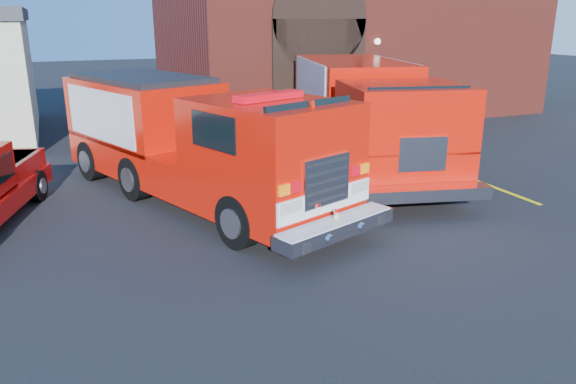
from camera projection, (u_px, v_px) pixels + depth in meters
name	position (u px, v px, depth m)	size (l,w,h in m)	color
ground	(264.00, 240.00, 10.71)	(100.00, 100.00, 0.00)	black
parking_stripe_near	(494.00, 187.00, 13.99)	(0.12, 3.00, 0.01)	yellow
parking_stripe_mid	(422.00, 160.00, 16.63)	(0.12, 3.00, 0.01)	yellow
parking_stripe_far	(370.00, 140.00, 19.27)	(0.12, 3.00, 0.01)	yellow
fire_station	(341.00, 12.00, 25.07)	(15.20, 10.20, 8.45)	maroon
fire_engine	(192.00, 140.00, 12.66)	(5.31, 9.14, 2.72)	black
secondary_truck	(365.00, 112.00, 15.56)	(4.75, 9.17, 2.85)	black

